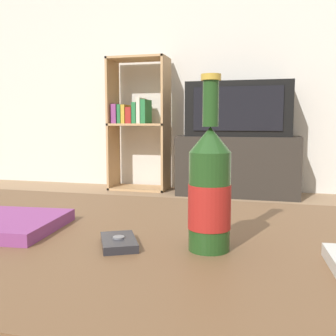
# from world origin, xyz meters

# --- Properties ---
(back_wall) EXTENTS (8.00, 0.05, 2.60)m
(back_wall) POSITION_xyz_m (0.00, 3.02, 1.30)
(back_wall) COLOR beige
(back_wall) RESTS_ON ground_plane
(coffee_table) EXTENTS (1.18, 0.74, 0.42)m
(coffee_table) POSITION_xyz_m (0.00, 0.00, 0.36)
(coffee_table) COLOR brown
(coffee_table) RESTS_ON ground_plane
(tv_stand) EXTENTS (1.03, 0.41, 0.51)m
(tv_stand) POSITION_xyz_m (0.04, 2.74, 0.26)
(tv_stand) COLOR #28231E
(tv_stand) RESTS_ON ground_plane
(television) EXTENTS (0.88, 0.39, 0.46)m
(television) POSITION_xyz_m (0.04, 2.74, 0.74)
(television) COLOR black
(television) RESTS_ON tv_stand
(bookshelf) EXTENTS (0.54, 0.30, 1.22)m
(bookshelf) POSITION_xyz_m (-0.91, 2.81, 0.65)
(bookshelf) COLOR tan
(bookshelf) RESTS_ON ground_plane
(beer_bottle) EXTENTS (0.07, 0.07, 0.29)m
(beer_bottle) POSITION_xyz_m (0.22, -0.06, 0.52)
(beer_bottle) COLOR #1E4219
(beer_bottle) RESTS_ON coffee_table
(cell_phone) EXTENTS (0.09, 0.11, 0.02)m
(cell_phone) POSITION_xyz_m (0.07, -0.08, 0.43)
(cell_phone) COLOR #232328
(cell_phone) RESTS_ON coffee_table
(table_book) EXTENTS (0.21, 0.22, 0.02)m
(table_book) POSITION_xyz_m (-0.18, -0.04, 0.43)
(table_book) COLOR #7F3875
(table_book) RESTS_ON coffee_table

